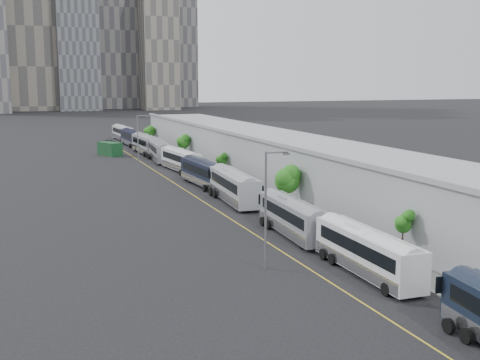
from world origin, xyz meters
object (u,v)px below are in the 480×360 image
bus_6 (181,162)px  street_lamp_near (268,202)px  bus_4 (234,189)px  shipping_container (110,149)px  bus_5 (204,175)px  bus_10 (123,134)px  suv (108,143)px  bus_2 (367,256)px  bus_7 (159,153)px  bus_3 (293,220)px  street_lamp_far (139,139)px  bus_8 (146,146)px  bus_9 (132,139)px

bus_6 → street_lamp_near: bearing=-103.0°
bus_4 → shipping_container: 52.99m
bus_5 → bus_10: bearing=86.4°
suv → bus_2: bearing=-64.6°
bus_2 → street_lamp_near: 8.54m
bus_7 → street_lamp_near: (-6.45, -66.03, 3.75)m
bus_3 → street_lamp_near: 11.24m
street_lamp_far → bus_6: bearing=-17.2°
bus_3 → street_lamp_near: (-6.24, -8.53, 3.83)m
bus_2 → bus_8: 82.27m
bus_3 → bus_9: size_ratio=0.97×
bus_2 → bus_7: (0.00, 70.12, 0.07)m
bus_8 → bus_9: bus_8 is taller
bus_2 → bus_5: bearing=91.0°
bus_5 → bus_8: size_ratio=0.94×
bus_2 → bus_4: size_ratio=0.91×
bus_9 → bus_10: bearing=86.8°
bus_10 → bus_8: bearing=-94.1°
suv → shipping_container: bearing=-74.1°
bus_5 → bus_10: size_ratio=1.00×
bus_6 → shipping_container: bus_6 is taller
bus_2 → bus_3: bearing=91.9°
bus_8 → street_lamp_far: size_ratio=1.48×
bus_9 → shipping_container: 18.06m
street_lamp_near → suv: bearing=89.3°
bus_7 → street_lamp_far: (-5.93, -11.56, 3.70)m
bus_8 → bus_6: bearing=-90.9°
bus_3 → bus_8: bus_8 is taller
street_lamp_near → suv: street_lamp_near is taller
bus_7 → bus_10: 42.42m
bus_6 → bus_7: size_ratio=0.98×
bus_4 → bus_10: 83.00m
bus_4 → suv: size_ratio=2.64×
bus_8 → bus_3: bearing=-92.2°
bus_8 → shipping_container: bus_8 is taller
bus_3 → street_lamp_far: bearing=100.3°
bus_3 → street_lamp_far: 46.45m
bus_3 → street_lamp_near: street_lamp_near is taller
bus_7 → suv: 29.45m
bus_9 → street_lamp_far: (-5.98, -39.98, 3.73)m
bus_8 → bus_10: bus_8 is taller
bus_2 → bus_4: 29.53m
bus_10 → bus_6: bearing=-93.3°
bus_4 → bus_8: (0.06, 52.74, 0.02)m
bus_8 → shipping_container: (-7.23, -0.24, -0.36)m
bus_9 → bus_10: size_ratio=0.99×
bus_5 → street_lamp_near: 38.74m
street_lamp_near → suv: size_ratio=1.81×
bus_10 → suv: 14.63m
bus_5 → bus_10: (0.41, 70.42, -0.00)m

